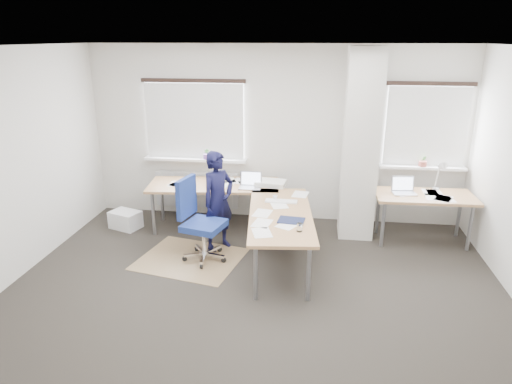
# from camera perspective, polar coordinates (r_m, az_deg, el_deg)

# --- Properties ---
(ground) EXTENTS (6.00, 6.00, 0.00)m
(ground) POSITION_cam_1_polar(r_m,az_deg,el_deg) (5.54, -0.29, -12.64)
(ground) COLOR black
(ground) RESTS_ON ground
(room_shell) EXTENTS (6.04, 5.04, 2.82)m
(room_shell) POSITION_cam_1_polar(r_m,az_deg,el_deg) (5.28, 2.34, 6.30)
(room_shell) COLOR beige
(room_shell) RESTS_ON ground
(floor_mat) EXTENTS (1.54, 1.38, 0.01)m
(floor_mat) POSITION_cam_1_polar(r_m,az_deg,el_deg) (6.38, -8.22, -8.27)
(floor_mat) COLOR #8F724E
(floor_mat) RESTS_ON ground
(white_crate) EXTENTS (0.54, 0.46, 0.27)m
(white_crate) POSITION_cam_1_polar(r_m,az_deg,el_deg) (7.55, -16.00, -3.34)
(white_crate) COLOR white
(white_crate) RESTS_ON ground
(desk_main) EXTENTS (2.67, 2.63, 0.96)m
(desk_main) POSITION_cam_1_polar(r_m,az_deg,el_deg) (6.50, -1.07, -0.94)
(desk_main) COLOR #A07B45
(desk_main) RESTS_ON ground
(desk_side) EXTENTS (1.42, 0.74, 1.22)m
(desk_side) POSITION_cam_1_polar(r_m,az_deg,el_deg) (7.03, 20.30, -0.66)
(desk_side) COLOR #A07B45
(desk_side) RESTS_ON ground
(task_chair) EXTENTS (0.64, 0.62, 1.14)m
(task_chair) POSITION_cam_1_polar(r_m,az_deg,el_deg) (6.24, -6.81, -5.65)
(task_chair) COLOR navy
(task_chair) RESTS_ON ground
(person) EXTENTS (0.59, 0.62, 1.43)m
(person) POSITION_cam_1_polar(r_m,az_deg,el_deg) (6.40, -4.74, -1.14)
(person) COLOR black
(person) RESTS_ON ground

